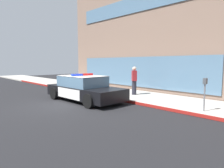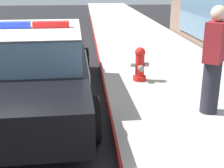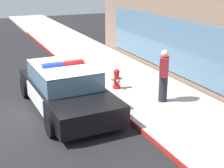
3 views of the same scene
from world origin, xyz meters
name	(u,v)px [view 3 (image 3 of 3)]	position (x,y,z in m)	size (l,w,h in m)	color
ground	(30,117)	(0.00, 0.00, 0.00)	(48.00, 48.00, 0.00)	black
sidewalk	(151,94)	(0.00, 4.21, 0.07)	(48.00, 3.30, 0.15)	#B2ADA3
curb_red_paint	(107,102)	(0.00, 2.54, 0.08)	(28.80, 0.04, 0.14)	maroon
police_cruiser	(65,88)	(-0.26, 1.21, 0.68)	(4.91, 2.26, 1.49)	black
fire_hydrant	(117,79)	(-0.91, 3.31, 0.50)	(0.34, 0.39, 0.73)	red
pedestrian_on_sidewalk	(164,76)	(0.84, 4.15, 1.01)	(0.48, 0.45, 1.71)	#23232D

